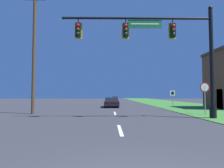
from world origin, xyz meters
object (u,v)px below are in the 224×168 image
object	(u,v)px
signal_mast	(169,47)
route_sign_post	(173,95)
car_ahead	(112,102)
stop_sign	(205,91)
far_car	(115,98)
utility_pole_near	(34,48)

from	to	relation	value
signal_mast	route_sign_post	world-z (taller)	signal_mast
car_ahead	signal_mast	bearing A→B (deg)	-73.39
car_ahead	stop_sign	distance (m)	12.48
route_sign_post	signal_mast	bearing A→B (deg)	-108.55
signal_mast	far_car	xyz separation A→B (m)	(-2.37, 43.16, -4.18)
signal_mast	car_ahead	size ratio (longest dim) A/B	2.29
stop_sign	utility_pole_near	bearing A→B (deg)	176.12
stop_sign	route_sign_post	distance (m)	7.51
route_sign_post	utility_pole_near	bearing A→B (deg)	-154.29
far_car	route_sign_post	bearing A→B (deg)	-80.27
route_sign_post	utility_pole_near	distance (m)	15.64
car_ahead	far_car	world-z (taller)	same
car_ahead	route_sign_post	xyz separation A→B (m)	(7.06, -2.60, 0.92)
signal_mast	stop_sign	distance (m)	5.14
far_car	utility_pole_near	size ratio (longest dim) A/B	0.41
far_car	utility_pole_near	bearing A→B (deg)	-101.28
far_car	stop_sign	xyz separation A→B (m)	(5.86, -40.75, 1.26)
route_sign_post	utility_pole_near	size ratio (longest dim) A/B	0.19
signal_mast	far_car	bearing A→B (deg)	93.15
far_car	stop_sign	bearing A→B (deg)	-81.82
signal_mast	stop_sign	bearing A→B (deg)	34.63
car_ahead	utility_pole_near	bearing A→B (deg)	-125.71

